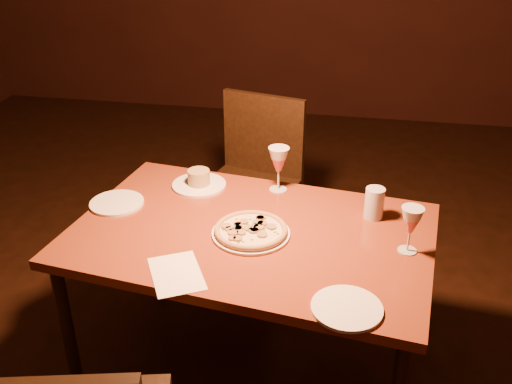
# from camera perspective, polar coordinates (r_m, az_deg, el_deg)

# --- Properties ---
(dining_table) EXTENTS (1.44, 1.03, 0.72)m
(dining_table) POSITION_cam_1_polar(r_m,az_deg,el_deg) (2.19, -0.50, -5.27)
(dining_table) COLOR maroon
(dining_table) RESTS_ON floor
(chair_far) EXTENTS (0.55, 0.55, 0.94)m
(chair_far) POSITION_cam_1_polar(r_m,az_deg,el_deg) (2.98, -0.33, 1.48)
(chair_far) COLOR black
(chair_far) RESTS_ON floor
(pizza_plate) EXTENTS (0.29, 0.29, 0.03)m
(pizza_plate) POSITION_cam_1_polar(r_m,az_deg,el_deg) (2.12, -0.51, -3.89)
(pizza_plate) COLOR white
(pizza_plate) RESTS_ON dining_table
(ramekin_saucer) EXTENTS (0.23, 0.23, 0.07)m
(ramekin_saucer) POSITION_cam_1_polar(r_m,az_deg,el_deg) (2.48, -5.73, 1.10)
(ramekin_saucer) COLOR white
(ramekin_saucer) RESTS_ON dining_table
(wine_glass_far) EXTENTS (0.09, 0.09, 0.20)m
(wine_glass_far) POSITION_cam_1_polar(r_m,az_deg,el_deg) (2.41, 2.27, 2.29)
(wine_glass_far) COLOR #CC5555
(wine_glass_far) RESTS_ON dining_table
(wine_glass_right) EXTENTS (0.08, 0.08, 0.18)m
(wine_glass_right) POSITION_cam_1_polar(r_m,az_deg,el_deg) (2.07, 15.15, -3.68)
(wine_glass_right) COLOR #CC5555
(wine_glass_right) RESTS_ON dining_table
(water_tumbler) EXTENTS (0.08, 0.08, 0.13)m
(water_tumbler) POSITION_cam_1_polar(r_m,az_deg,el_deg) (2.26, 11.75, -1.09)
(water_tumbler) COLOR silver
(water_tumbler) RESTS_ON dining_table
(side_plate_left) EXTENTS (0.22, 0.22, 0.01)m
(side_plate_left) POSITION_cam_1_polar(r_m,az_deg,el_deg) (2.40, -13.75, -1.07)
(side_plate_left) COLOR white
(side_plate_left) RESTS_ON dining_table
(side_plate_near) EXTENTS (0.22, 0.22, 0.01)m
(side_plate_near) POSITION_cam_1_polar(r_m,az_deg,el_deg) (1.80, 9.07, -11.40)
(side_plate_near) COLOR white
(side_plate_near) RESTS_ON dining_table
(menu_card) EXTENTS (0.25, 0.28, 0.00)m
(menu_card) POSITION_cam_1_polar(r_m,az_deg,el_deg) (1.95, -7.96, -8.08)
(menu_card) COLOR white
(menu_card) RESTS_ON dining_table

